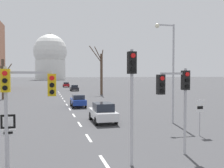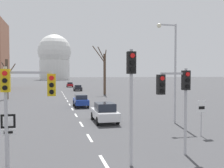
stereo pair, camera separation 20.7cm
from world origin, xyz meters
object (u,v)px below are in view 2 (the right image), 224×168
(traffic_signal_near_right, at_px, (177,90))
(route_sign_post, at_px, (8,131))
(sedan_near_right, at_px, (81,100))
(speed_limit_sign, at_px, (201,111))
(street_lamp_right, at_px, (172,63))
(sedan_near_left, at_px, (70,85))
(traffic_signal_centre_tall, at_px, (131,85))
(sedan_far_left, at_px, (105,112))
(traffic_signal_near_left, at_px, (23,92))
(sedan_mid_centre, at_px, (78,88))

(traffic_signal_near_right, height_order, route_sign_post, traffic_signal_near_right)
(sedan_near_right, bearing_deg, traffic_signal_near_right, -82.85)
(route_sign_post, height_order, speed_limit_sign, speed_limit_sign)
(street_lamp_right, distance_m, sedan_near_left, 62.65)
(route_sign_post, distance_m, street_lamp_right, 13.78)
(traffic_signal_centre_tall, xyz_separation_m, sedan_far_left, (0.95, 10.10, -2.71))
(sedan_near_right, bearing_deg, traffic_signal_near_left, -103.32)
(traffic_signal_near_right, distance_m, sedan_far_left, 9.77)
(street_lamp_right, distance_m, sedan_mid_centre, 43.34)
(speed_limit_sign, bearing_deg, sedan_far_left, 129.26)
(traffic_signal_near_right, distance_m, route_sign_post, 7.94)
(traffic_signal_near_left, height_order, route_sign_post, traffic_signal_near_left)
(traffic_signal_near_left, xyz_separation_m, route_sign_post, (-0.64, 0.25, -1.67))
(route_sign_post, bearing_deg, speed_limit_sign, 14.26)
(route_sign_post, bearing_deg, traffic_signal_near_left, -21.36)
(traffic_signal_near_right, bearing_deg, speed_limit_sign, 42.30)
(sedan_near_left, relative_size, sedan_mid_centre, 1.11)
(traffic_signal_near_left, xyz_separation_m, sedan_mid_centre, (7.40, 50.42, -2.49))
(traffic_signal_near_left, bearing_deg, sedan_far_left, 59.46)
(sedan_near_right, bearing_deg, traffic_signal_centre_tall, -90.34)
(traffic_signal_centre_tall, height_order, speed_limit_sign, traffic_signal_centre_tall)
(route_sign_post, xyz_separation_m, sedan_far_left, (6.12, 9.05, -0.76))
(traffic_signal_near_right, relative_size, sedan_far_left, 1.04)
(sedan_mid_centre, bearing_deg, speed_limit_sign, -86.19)
(traffic_signal_near_left, height_order, sedan_near_left, traffic_signal_near_left)
(street_lamp_right, bearing_deg, sedan_near_right, 116.06)
(route_sign_post, xyz_separation_m, speed_limit_sign, (11.20, 2.84, 0.02))
(traffic_signal_near_right, bearing_deg, sedan_mid_centre, 89.69)
(street_lamp_right, bearing_deg, traffic_signal_near_left, -145.26)
(traffic_signal_near_left, bearing_deg, sedan_near_right, 76.68)
(route_sign_post, bearing_deg, sedan_mid_centre, 80.89)
(traffic_signal_centre_tall, bearing_deg, traffic_signal_near_left, 169.97)
(traffic_signal_near_right, distance_m, street_lamp_right, 8.39)
(traffic_signal_near_left, relative_size, street_lamp_right, 0.54)
(sedan_far_left, bearing_deg, traffic_signal_near_right, -80.00)
(speed_limit_sign, height_order, street_lamp_right, street_lamp_right)
(sedan_far_left, bearing_deg, route_sign_post, -124.08)
(speed_limit_sign, height_order, sedan_far_left, speed_limit_sign)
(traffic_signal_near_right, height_order, sedan_near_right, traffic_signal_near_right)
(traffic_signal_near_right, height_order, speed_limit_sign, traffic_signal_near_right)
(traffic_signal_centre_tall, relative_size, traffic_signal_near_right, 1.18)
(speed_limit_sign, distance_m, sedan_mid_centre, 47.43)
(street_lamp_right, relative_size, sedan_near_right, 2.04)
(route_sign_post, xyz_separation_m, sedan_near_right, (5.30, 19.43, -0.79))
(traffic_signal_near_right, height_order, sedan_near_left, traffic_signal_near_right)
(traffic_signal_near_right, relative_size, sedan_near_left, 0.94)
(route_sign_post, relative_size, sedan_near_right, 0.59)
(sedan_near_left, distance_m, sedan_near_right, 50.16)
(traffic_signal_near_left, distance_m, traffic_signal_near_right, 7.13)
(route_sign_post, xyz_separation_m, sedan_near_left, (7.46, 69.54, -0.78))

